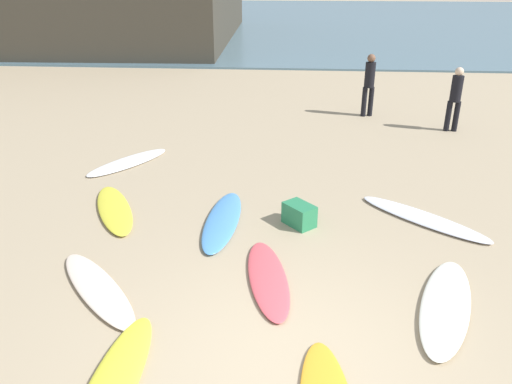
# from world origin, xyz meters

# --- Properties ---
(ground_plane) EXTENTS (120.00, 120.00, 0.00)m
(ground_plane) POSITION_xyz_m (0.00, 0.00, 0.00)
(ground_plane) COLOR tan
(ocean_water) EXTENTS (120.00, 40.00, 0.08)m
(ocean_water) POSITION_xyz_m (0.00, 36.66, 0.04)
(ocean_water) COLOR slate
(ocean_water) RESTS_ON ground_plane
(surfboard_0) EXTENTS (1.42, 2.12, 0.09)m
(surfboard_0) POSITION_xyz_m (-3.13, 3.54, 0.04)
(surfboard_0) COLOR yellow
(surfboard_0) RESTS_ON ground_plane
(surfboard_1) EXTENTS (2.13, 1.97, 0.08)m
(surfboard_1) POSITION_xyz_m (2.24, 3.59, 0.04)
(surfboard_1) COLOR white
(surfboard_1) RESTS_ON ground_plane
(surfboard_2) EXTENTS (0.88, 2.03, 0.07)m
(surfboard_2) POSITION_xyz_m (-0.31, 1.61, 0.04)
(surfboard_2) COLOR #E3525B
(surfboard_2) RESTS_ON ground_plane
(surfboard_4) EXTENTS (1.30, 2.29, 0.09)m
(surfboard_4) POSITION_xyz_m (1.98, 1.16, 0.04)
(surfboard_4) COLOR white
(surfboard_4) RESTS_ON ground_plane
(surfboard_5) EXTENTS (1.66, 2.09, 0.06)m
(surfboard_5) POSITION_xyz_m (-3.60, 5.85, 0.03)
(surfboard_5) COLOR white
(surfboard_5) RESTS_ON ground_plane
(surfboard_6) EXTENTS (1.77, 1.93, 0.08)m
(surfboard_6) POSITION_xyz_m (-2.57, 1.19, 0.04)
(surfboard_6) COLOR #F6DECB
(surfboard_6) RESTS_ON ground_plane
(surfboard_7) EXTENTS (0.63, 2.26, 0.09)m
(surfboard_7) POSITION_xyz_m (-1.17, 3.25, 0.04)
(surfboard_7) COLOR #5097E3
(surfboard_7) RESTS_ON ground_plane
(beachgoer_near) EXTENTS (0.34, 0.29, 1.65)m
(beachgoer_near) POSITION_xyz_m (4.08, 8.80, 0.91)
(beachgoer_near) COLOR black
(beachgoer_near) RESTS_ON ground_plane
(beachgoer_mid) EXTENTS (0.34, 0.34, 1.74)m
(beachgoer_mid) POSITION_xyz_m (2.07, 10.07, 0.97)
(beachgoer_mid) COLOR black
(beachgoer_mid) RESTS_ON ground_plane
(beach_cooler) EXTENTS (0.61, 0.62, 0.37)m
(beach_cooler) POSITION_xyz_m (0.12, 3.28, 0.19)
(beach_cooler) COLOR #287F51
(beach_cooler) RESTS_ON ground_plane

